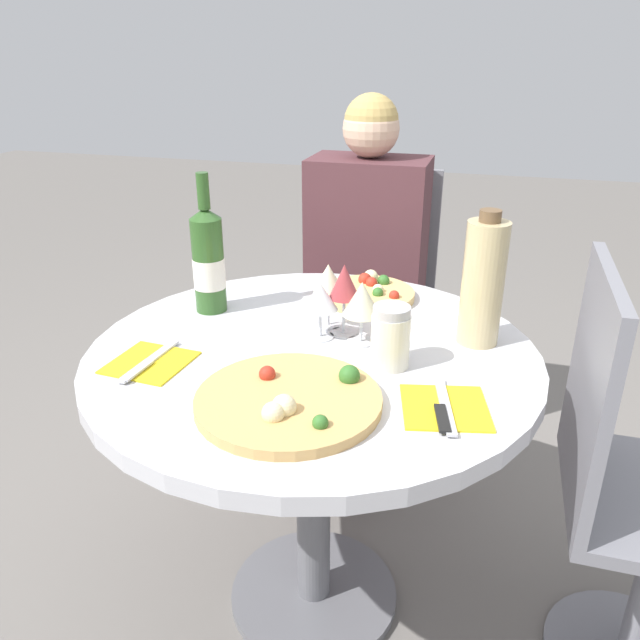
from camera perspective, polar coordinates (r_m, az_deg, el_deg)
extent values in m
plane|color=slate|center=(1.76, -0.56, -23.94)|extent=(12.00, 12.00, 0.00)
cylinder|color=slate|center=(1.75, -0.56, -23.67)|extent=(0.42, 0.42, 0.02)
cylinder|color=slate|center=(1.52, -0.61, -14.99)|extent=(0.08, 0.08, 0.66)
cylinder|color=silver|center=(1.33, -0.68, -3.30)|extent=(0.95, 0.95, 0.04)
cylinder|color=slate|center=(2.34, 3.81, -9.90)|extent=(0.37, 0.37, 0.01)
cylinder|color=slate|center=(2.23, 3.96, -5.34)|extent=(0.06, 0.06, 0.44)
cube|color=slate|center=(2.12, 4.14, 0.17)|extent=(0.42, 0.42, 0.03)
cube|color=slate|center=(2.22, 5.41, 7.91)|extent=(0.42, 0.02, 0.46)
cube|color=#512D33|center=(2.07, 2.93, -7.23)|extent=(0.31, 0.35, 0.47)
cube|color=#512D33|center=(2.03, 4.37, 7.30)|extent=(0.37, 0.23, 0.52)
sphere|color=#DBB293|center=(1.96, 4.69, 17.04)|extent=(0.17, 0.17, 0.17)
sphere|color=tan|center=(1.96, 4.72, 17.67)|extent=(0.16, 0.16, 0.16)
cube|color=slate|center=(1.33, 23.45, -5.47)|extent=(0.02, 0.42, 0.46)
cylinder|color=tan|center=(1.12, -2.91, -7.36)|extent=(0.33, 0.33, 0.02)
sphere|color=#336B28|center=(1.03, 0.03, -9.38)|extent=(0.03, 0.03, 0.03)
sphere|color=beige|center=(1.05, -4.32, -8.49)|extent=(0.04, 0.04, 0.04)
sphere|color=beige|center=(1.07, -3.31, -7.91)|extent=(0.04, 0.04, 0.04)
sphere|color=#B22D1E|center=(1.17, -4.84, -4.94)|extent=(0.03, 0.03, 0.03)
sphere|color=#336B28|center=(1.16, 2.70, -5.10)|extent=(0.04, 0.04, 0.04)
cylinder|color=#DBB26B|center=(1.58, 4.30, 2.36)|extent=(0.24, 0.24, 0.02)
sphere|color=beige|center=(1.65, 4.67, 3.96)|extent=(0.04, 0.04, 0.04)
sphere|color=#B22D1E|center=(1.62, 4.72, 3.42)|extent=(0.03, 0.03, 0.03)
sphere|color=beige|center=(1.57, 5.33, 2.79)|extent=(0.03, 0.03, 0.03)
sphere|color=#B22D1E|center=(1.64, 4.12, 3.73)|extent=(0.03, 0.03, 0.03)
sphere|color=#336B28|center=(1.63, 5.83, 3.59)|extent=(0.03, 0.03, 0.03)
sphere|color=#B22D1E|center=(1.54, 6.79, 2.24)|extent=(0.03, 0.03, 0.03)
sphere|color=#336B28|center=(1.55, 5.30, 2.50)|extent=(0.03, 0.03, 0.03)
cylinder|color=#2D5623|center=(1.50, -10.14, 4.93)|extent=(0.07, 0.07, 0.23)
cone|color=#2D5623|center=(1.46, -10.49, 9.59)|extent=(0.07, 0.07, 0.03)
cylinder|color=#2D5623|center=(1.45, -10.64, 11.52)|extent=(0.03, 0.03, 0.08)
cylinder|color=silver|center=(1.50, -10.09, 4.28)|extent=(0.08, 0.08, 0.07)
cylinder|color=tan|center=(1.34, 14.66, 3.21)|extent=(0.09, 0.09, 0.27)
cylinder|color=brown|center=(1.30, 15.32, 9.17)|extent=(0.04, 0.04, 0.02)
cylinder|color=silver|center=(1.24, 6.44, -1.91)|extent=(0.08, 0.08, 0.11)
cylinder|color=#B2B2B7|center=(1.21, 6.58, 0.81)|extent=(0.07, 0.07, 0.02)
cylinder|color=silver|center=(1.35, 3.73, -1.98)|extent=(0.06, 0.06, 0.00)
cylinder|color=silver|center=(1.34, 3.77, -0.72)|extent=(0.01, 0.01, 0.06)
cone|color=beige|center=(1.31, 3.85, 1.98)|extent=(0.08, 0.08, 0.07)
cylinder|color=silver|center=(1.37, -0.05, -1.51)|extent=(0.06, 0.06, 0.00)
cylinder|color=silver|center=(1.36, -0.06, -0.24)|extent=(0.01, 0.01, 0.06)
cone|color=silver|center=(1.33, -0.06, 2.20)|extent=(0.08, 0.08, 0.06)
cylinder|color=silver|center=(1.39, 2.16, -1.19)|extent=(0.06, 0.06, 0.00)
cylinder|color=silver|center=(1.37, 2.19, 0.44)|extent=(0.01, 0.01, 0.08)
cone|color=#9E383D|center=(1.34, 2.24, 3.56)|extent=(0.07, 0.07, 0.08)
cylinder|color=silver|center=(1.43, 0.67, -0.44)|extent=(0.06, 0.06, 0.00)
cylinder|color=silver|center=(1.41, 0.68, 1.18)|extent=(0.01, 0.01, 0.08)
cone|color=beige|center=(1.38, 0.69, 3.94)|extent=(0.07, 0.07, 0.06)
cube|color=yellow|center=(1.31, -15.28, -3.76)|extent=(0.16, 0.16, 0.00)
cube|color=silver|center=(1.30, -15.30, -3.58)|extent=(0.03, 0.19, 0.00)
cube|color=silver|center=(1.27, -16.38, -4.42)|extent=(0.03, 0.09, 0.00)
cube|color=yellow|center=(1.13, 11.34, -7.83)|extent=(0.18, 0.18, 0.00)
cube|color=silver|center=(1.13, 11.36, -7.64)|extent=(0.06, 0.19, 0.00)
cube|color=black|center=(1.09, 11.12, -8.79)|extent=(0.04, 0.09, 0.00)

